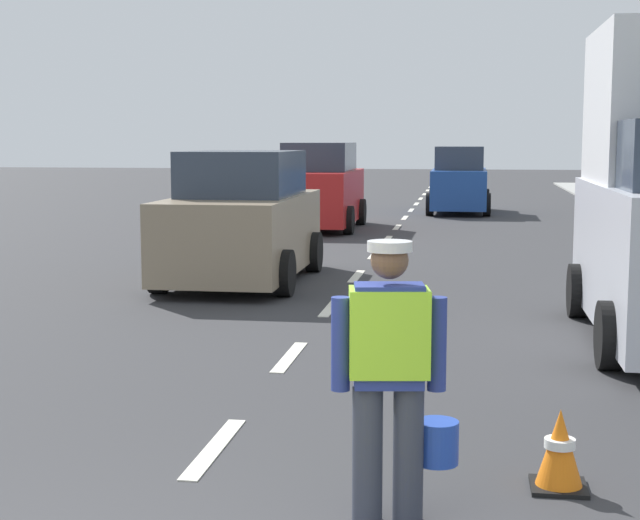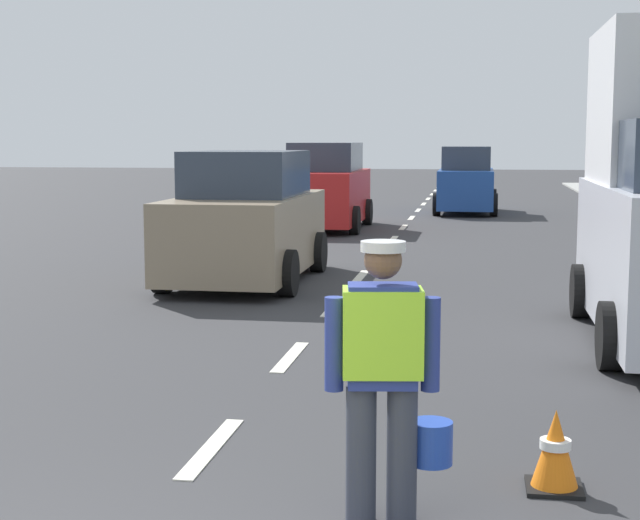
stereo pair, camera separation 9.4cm
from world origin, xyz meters
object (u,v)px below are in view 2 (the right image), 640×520
object	(u,v)px
car_oncoming_lead	(246,221)
car_outgoing_far	(466,182)
car_oncoming_second	(325,189)
road_worker	(386,367)
traffic_cone_near	(555,451)

from	to	relation	value
car_oncoming_lead	car_outgoing_far	xyz separation A→B (m)	(3.22, 15.04, -0.02)
car_outgoing_far	car_oncoming_second	bearing A→B (deg)	-120.21
car_oncoming_lead	car_oncoming_second	size ratio (longest dim) A/B	0.99
road_worker	car_outgoing_far	xyz separation A→B (m)	(0.11, 24.35, 0.01)
road_worker	traffic_cone_near	bearing A→B (deg)	33.63
road_worker	car_oncoming_lead	bearing A→B (deg)	108.47
road_worker	traffic_cone_near	world-z (taller)	road_worker
car_oncoming_second	car_oncoming_lead	bearing A→B (deg)	-88.81
car_oncoming_lead	car_oncoming_second	world-z (taller)	car_oncoming_second
traffic_cone_near	road_worker	bearing A→B (deg)	-146.37
traffic_cone_near	car_oncoming_lead	distance (m)	9.60
car_oncoming_lead	car_outgoing_far	bearing A→B (deg)	77.90
car_oncoming_lead	car_oncoming_second	distance (m)	9.17
road_worker	car_oncoming_lead	distance (m)	9.82
car_oncoming_lead	road_worker	bearing A→B (deg)	-71.53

